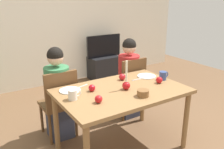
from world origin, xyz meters
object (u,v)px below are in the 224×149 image
Objects in this scene: candle_centerpiece at (126,84)px; mug_left at (73,95)px; person_right_child at (128,79)px; tv_stand at (104,67)px; apple_near_candle at (99,99)px; chair_right at (130,84)px; person_left_child at (58,95)px; dining_table at (122,97)px; mug_right at (163,75)px; apple_by_left_plate at (122,77)px; chair_left at (59,100)px; plate_left at (70,90)px; bowl_walnuts at (143,93)px; apple_far_edge at (159,80)px; plate_right at (146,76)px; apple_by_right_mug at (92,88)px; tv at (104,46)px.

candle_centerpiece is 2.41× the size of mug_left.
person_right_child is at bearing 27.80° from mug_left.
tv_stand is 2.94m from apple_near_candle.
person_left_child is at bearing 178.27° from chair_right.
dining_table is at bearing -4.90° from mug_left.
apple_by_left_plate is (-0.43, 0.25, -0.01)m from mug_right.
chair_right reaches higher than apple_near_candle.
chair_left is 0.77× the size of person_right_child.
person_left_child is 0.41m from plate_left.
apple_near_candle is at bearing 166.84° from bowl_walnuts.
mug_left is at bearing 153.91° from bowl_walnuts.
mug_right reaches higher than apple_near_candle.
apple_far_edge is at bearing -46.93° from apple_by_left_plate.
plate_right is (1.02, -0.08, 0.00)m from plate_left.
plate_right is at bearing 7.88° from mug_left.
apple_by_left_plate is at bearing 78.71° from bowl_walnuts.
chair_right is 0.48m from plate_right.
person_left_child is at bearing 128.31° from dining_table.
bowl_walnuts is at bearing -26.09° from mug_left.
apple_far_edge is (-0.12, -0.07, -0.01)m from mug_right.
bowl_walnuts is (-0.49, -0.90, 0.21)m from person_right_child.
dining_table is 0.57m from plate_left.
candle_centerpiece is at bearing -50.19° from person_left_child.
mug_left is (-1.12, -0.56, 0.29)m from chair_right.
tv_stand is 8.55× the size of apple_by_right_mug.
plate_right is 3.05× the size of apple_near_candle.
chair_left is 1.07m from chair_right.
apple_by_right_mug is at bearing 165.25° from apple_far_edge.
apple_far_edge is at bearing -14.75° from apple_by_right_mug.
apple_by_right_mug reaches higher than dining_table.
dining_table is 0.82m from person_left_child.
mug_left is (-1.12, -0.59, 0.23)m from person_right_child.
bowl_walnuts reaches higher than plate_left.
chair_right is at bearing -1.73° from person_left_child.
dining_table is at bearing 107.00° from bowl_walnuts.
tv reaches higher than mug_left.
plate_left is at bearing -161.01° from person_right_child.
tv_stand is 2.25m from plate_right.
dining_table is 11.17× the size of bowl_walnuts.
bowl_walnuts is 1.67× the size of apple_by_right_mug.
bowl_walnuts is at bearing -112.41° from tv.
apple_near_candle is (-1.00, -0.16, -0.01)m from mug_right.
chair_left is 11.32× the size of apple_by_left_plate.
dining_table is at bearing -132.98° from chair_right.
plate_right is (0.52, 0.20, 0.09)m from dining_table.
candle_centerpiece is at bearing -6.43° from mug_left.
bowl_walnuts is at bearing -153.23° from mug_right.
mug_right is (1.11, -0.27, 0.05)m from plate_left.
mug_right is at bearing -29.61° from person_left_child.
plate_left is 1.14m from mug_right.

